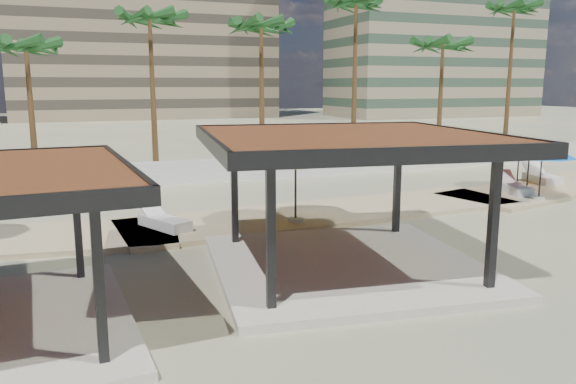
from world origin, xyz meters
name	(u,v)px	position (x,y,z in m)	size (l,w,h in m)	color
ground	(376,278)	(0.00, 0.00, 0.00)	(200.00, 200.00, 0.00)	tan
promenade	(324,210)	(2.00, 7.67, 0.06)	(44.45, 7.97, 0.24)	#C6B284
boundary_wall	(222,170)	(0.00, 16.00, 0.60)	(56.00, 0.30, 1.20)	silver
building_mid	(143,23)	(4.00, 78.00, 14.27)	(38.00, 16.00, 30.40)	#847259
building_east	(435,6)	(48.00, 66.00, 17.27)	(32.00, 15.00, 36.40)	gray
pavilion_central	(348,189)	(-0.41, 0.93, 2.24)	(8.28, 8.28, 3.75)	beige
umbrella_b	(296,152)	(0.03, 5.80, 2.67)	(4.28, 4.28, 2.90)	beige
umbrella_c	(530,146)	(12.36, 7.65, 2.21)	(3.52, 3.52, 2.37)	beige
umbrella_d	(543,150)	(11.24, 5.80, 2.30)	(3.34, 3.34, 2.46)	beige
umbrella_e	(520,142)	(13.23, 9.20, 2.22)	(2.95, 2.95, 2.38)	beige
lounger_a	(164,222)	(-4.49, 6.59, 0.39)	(1.64, 2.39, 0.87)	silver
lounger_b	(513,188)	(11.31, 7.36, 0.40)	(1.36, 2.48, 0.90)	silver
lounger_c	(544,177)	(14.99, 9.25, 0.38)	(1.18, 2.33, 0.84)	silver
lounger_d	(540,178)	(14.54, 9.08, 0.39)	(1.21, 2.35, 0.85)	silver
palm_c	(26,52)	(-9.00, 18.10, 6.55)	(3.00, 3.00, 7.62)	brown
palm_d	(150,25)	(-3.00, 18.90, 8.08)	(3.00, 3.00, 9.24)	brown
palm_e	(261,32)	(3.00, 18.40, 7.86)	(3.00, 3.00, 9.01)	brown
palm_f	(356,10)	(9.00, 18.60, 9.32)	(3.00, 3.00, 10.56)	brown
palm_g	(443,49)	(15.00, 18.20, 7.18)	(3.00, 3.00, 8.28)	brown
palm_h	(514,15)	(21.00, 18.80, 9.59)	(3.00, 3.00, 10.85)	brown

